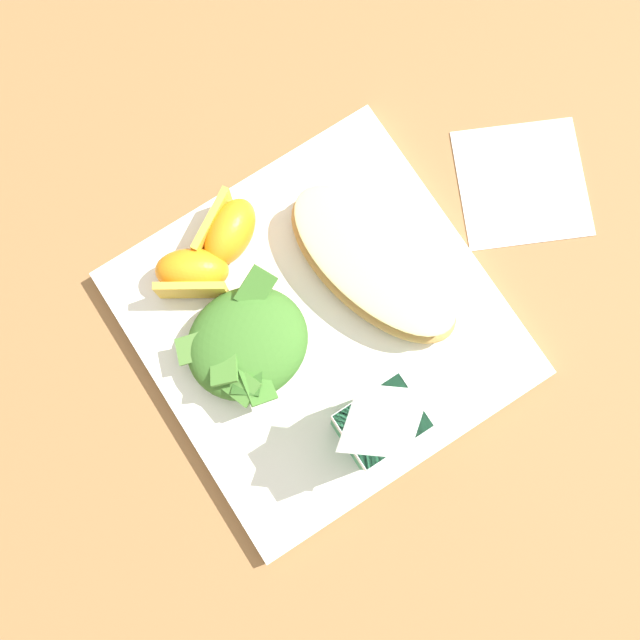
{
  "coord_description": "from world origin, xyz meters",
  "views": [
    {
      "loc": [
        0.07,
        0.1,
        0.66
      ],
      "look_at": [
        0.0,
        0.0,
        0.03
      ],
      "focal_mm": 44.49,
      "sensor_mm": 36.0,
      "label": 1
    }
  ],
  "objects_px": {
    "orange_wedge_middle": "(192,273)",
    "green_salad_pile": "(247,343)",
    "milk_carton": "(380,423)",
    "paper_napkin": "(522,183)",
    "orange_wedge_front": "(228,231)",
    "cheesy_pizza_bread": "(373,264)",
    "white_plate": "(320,324)"
  },
  "relations": [
    {
      "from": "green_salad_pile",
      "to": "orange_wedge_front",
      "type": "xyz_separation_m",
      "value": [
        -0.04,
        -0.09,
        -0.0
      ]
    },
    {
      "from": "white_plate",
      "to": "milk_carton",
      "type": "xyz_separation_m",
      "value": [
        0.01,
        0.1,
        0.07
      ]
    },
    {
      "from": "milk_carton",
      "to": "orange_wedge_middle",
      "type": "xyz_separation_m",
      "value": [
        0.06,
        -0.18,
        -0.04
      ]
    },
    {
      "from": "white_plate",
      "to": "green_salad_pile",
      "type": "height_order",
      "value": "green_salad_pile"
    },
    {
      "from": "orange_wedge_front",
      "to": "paper_napkin",
      "type": "bearing_deg",
      "value": 159.34
    },
    {
      "from": "white_plate",
      "to": "orange_wedge_front",
      "type": "relative_size",
      "value": 4.0
    },
    {
      "from": "orange_wedge_middle",
      "to": "paper_napkin",
      "type": "height_order",
      "value": "orange_wedge_middle"
    },
    {
      "from": "white_plate",
      "to": "milk_carton",
      "type": "bearing_deg",
      "value": 83.99
    },
    {
      "from": "cheesy_pizza_bread",
      "to": "milk_carton",
      "type": "xyz_separation_m",
      "value": [
        0.07,
        0.11,
        0.04
      ]
    },
    {
      "from": "white_plate",
      "to": "orange_wedge_front",
      "type": "height_order",
      "value": "orange_wedge_front"
    },
    {
      "from": "orange_wedge_middle",
      "to": "white_plate",
      "type": "bearing_deg",
      "value": 127.58
    },
    {
      "from": "orange_wedge_middle",
      "to": "paper_napkin",
      "type": "distance_m",
      "value": 0.3
    },
    {
      "from": "cheesy_pizza_bread",
      "to": "green_salad_pile",
      "type": "distance_m",
      "value": 0.12
    },
    {
      "from": "white_plate",
      "to": "cheesy_pizza_bread",
      "type": "height_order",
      "value": "cheesy_pizza_bread"
    },
    {
      "from": "cheesy_pizza_bread",
      "to": "green_salad_pile",
      "type": "xyz_separation_m",
      "value": [
        0.12,
        0.0,
        0.0
      ]
    },
    {
      "from": "orange_wedge_middle",
      "to": "green_salad_pile",
      "type": "bearing_deg",
      "value": 95.39
    },
    {
      "from": "milk_carton",
      "to": "orange_wedge_front",
      "type": "xyz_separation_m",
      "value": [
        0.01,
        -0.2,
        -0.04
      ]
    },
    {
      "from": "orange_wedge_front",
      "to": "orange_wedge_middle",
      "type": "xyz_separation_m",
      "value": [
        0.04,
        0.01,
        0.0
      ]
    },
    {
      "from": "milk_carton",
      "to": "paper_napkin",
      "type": "relative_size",
      "value": 1.0
    },
    {
      "from": "milk_carton",
      "to": "paper_napkin",
      "type": "height_order",
      "value": "milk_carton"
    },
    {
      "from": "orange_wedge_middle",
      "to": "paper_napkin",
      "type": "bearing_deg",
      "value": 164.89
    },
    {
      "from": "cheesy_pizza_bread",
      "to": "orange_wedge_front",
      "type": "relative_size",
      "value": 2.63
    },
    {
      "from": "milk_carton",
      "to": "orange_wedge_front",
      "type": "distance_m",
      "value": 0.2
    },
    {
      "from": "orange_wedge_middle",
      "to": "paper_napkin",
      "type": "xyz_separation_m",
      "value": [
        -0.28,
        0.08,
        -0.03
      ]
    },
    {
      "from": "cheesy_pizza_bread",
      "to": "white_plate",
      "type": "bearing_deg",
      "value": 13.09
    },
    {
      "from": "white_plate",
      "to": "paper_napkin",
      "type": "distance_m",
      "value": 0.22
    },
    {
      "from": "milk_carton",
      "to": "green_salad_pile",
      "type": "bearing_deg",
      "value": -65.58
    },
    {
      "from": "white_plate",
      "to": "paper_napkin",
      "type": "xyz_separation_m",
      "value": [
        -0.22,
        -0.01,
        -0.01
      ]
    },
    {
      "from": "white_plate",
      "to": "orange_wedge_middle",
      "type": "relative_size",
      "value": 4.0
    },
    {
      "from": "white_plate",
      "to": "green_salad_pile",
      "type": "bearing_deg",
      "value": -12.99
    },
    {
      "from": "white_plate",
      "to": "cheesy_pizza_bread",
      "type": "distance_m",
      "value": 0.07
    },
    {
      "from": "green_salad_pile",
      "to": "paper_napkin",
      "type": "height_order",
      "value": "green_salad_pile"
    }
  ]
}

